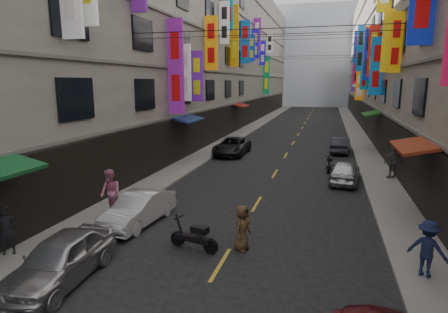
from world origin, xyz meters
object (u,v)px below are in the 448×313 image
Objects in this scene: car_left_far at (232,146)px; pedestrian_rnear at (428,249)px; pedestrian_lnear at (7,230)px; car_left_near at (60,259)px; pedestrian_lfar at (110,193)px; car_right_far at (340,145)px; car_right_mid at (345,172)px; scooter_crossing at (194,237)px; car_left_mid at (139,209)px; scooter_far_right at (329,165)px; pedestrian_rfar at (393,162)px; pedestrian_crossing at (242,228)px.

pedestrian_rnear reaches higher than car_left_far.
car_left_near is at bearing -48.37° from pedestrian_lnear.
car_right_far is at bearing 88.77° from pedestrian_lfar.
car_left_far is 10.13m from car_right_mid.
car_left_mid reaches higher than scooter_crossing.
pedestrian_rfar is at bearing 164.08° from scooter_far_right.
pedestrian_rfar is (3.42, -1.23, 0.61)m from scooter_far_right.
pedestrian_rfar is at bearing -147.13° from car_right_mid.
car_left_far is (-7.18, 3.72, 0.22)m from scooter_far_right.
pedestrian_rfar reaches higher than pedestrian_crossing.
pedestrian_crossing is at bearing 84.41° from car_right_far.
scooter_crossing is at bearing 32.11° from pedestrian_rfar.
pedestrian_lnear is 1.03× the size of pedestrian_crossing.
car_left_mid is at bearing 60.91° from scooter_far_right.
pedestrian_lfar is at bearing 93.63° from pedestrian_crossing.
pedestrian_lfar reaches higher than car_left_mid.
scooter_far_right is 0.94× the size of pedestrian_lfar.
pedestrian_lfar is at bearing 66.91° from car_right_far.
pedestrian_lnear is 0.96× the size of pedestrian_rnear.
scooter_crossing is 16.65m from car_left_far.
car_left_near is 10.20m from pedestrian_rnear.
car_right_far is (0.00, 9.19, -0.01)m from car_right_mid.
scooter_far_right is at bearing -6.06° from scooter_crossing.
car_left_near reaches higher than scooter_far_right.
scooter_far_right is at bearing -43.72° from pedestrian_rfar.
pedestrian_rnear is at bearing -21.91° from pedestrian_lnear.
car_left_mid is 11.73m from car_right_mid.
pedestrian_crossing reaches higher than car_left_near.
car_right_mid is at bearing 52.18° from car_left_mid.
pedestrian_rfar is at bearing 65.56° from pedestrian_lfar.
car_left_near is 1.05× the size of car_right_far.
car_left_far is 1.30× the size of car_right_mid.
pedestrian_rfar is (0.80, 11.49, 0.12)m from pedestrian_rnear.
car_right_far is 23.92m from pedestrian_lnear.
pedestrian_rfar reaches higher than car_left_near.
pedestrian_lnear is at bearing 123.28° from scooter_crossing.
car_right_far is at bearing 70.94° from car_left_mid.
car_right_mid is (8.00, 13.06, -0.05)m from car_left_near.
scooter_crossing is 1.10× the size of pedestrian_rnear.
pedestrian_lnear reaches higher than pedestrian_crossing.
scooter_crossing is 6.93m from pedestrian_rnear.
car_right_mid is 2.92m from pedestrian_rfar.
pedestrian_lnear is 18.89m from pedestrian_rfar.
scooter_crossing is 11.40m from car_right_mid.
car_left_near is 2.05× the size of pedestrian_lfar.
scooter_far_right is 17.70m from pedestrian_lnear.
car_left_near is 4.48m from car_left_mid.
car_left_near is at bearing 69.10° from scooter_far_right.
scooter_far_right is at bearing 88.18° from car_right_far.
car_left_mid is at bearing -89.98° from car_left_far.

